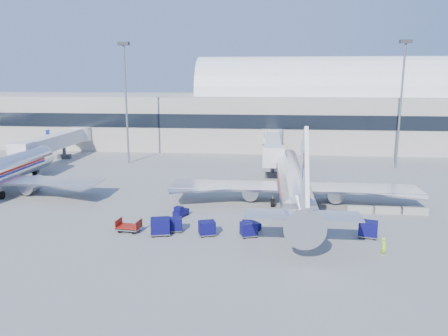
# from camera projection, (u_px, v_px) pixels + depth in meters

# --- Properties ---
(ground) EXTENTS (260.00, 260.00, 0.00)m
(ground) POSITION_uv_depth(u_px,v_px,m) (212.00, 213.00, 53.30)
(ground) COLOR gray
(ground) RESTS_ON ground
(terminal) EXTENTS (170.00, 28.15, 21.00)m
(terminal) POSITION_uv_depth(u_px,v_px,m) (186.00, 113.00, 107.56)
(terminal) COLOR #B2AA9E
(terminal) RESTS_ON ground
(airliner_main) EXTENTS (32.00, 37.26, 12.07)m
(airliner_main) POSITION_uv_depth(u_px,v_px,m) (293.00, 183.00, 56.12)
(airliner_main) COLOR silver
(airliner_main) RESTS_ON ground
(jetbridge_near) EXTENTS (4.40, 27.50, 6.25)m
(jetbridge_near) POSITION_uv_depth(u_px,v_px,m) (273.00, 144.00, 81.76)
(jetbridge_near) COLOR silver
(jetbridge_near) RESTS_ON ground
(jetbridge_mid) EXTENTS (4.40, 27.50, 6.25)m
(jetbridge_mid) POSITION_uv_depth(u_px,v_px,m) (58.00, 141.00, 85.81)
(jetbridge_mid) COLOR silver
(jetbridge_mid) RESTS_ON ground
(mast_west) EXTENTS (2.00, 1.20, 22.60)m
(mast_west) POSITION_uv_depth(u_px,v_px,m) (125.00, 85.00, 81.40)
(mast_west) COLOR slate
(mast_west) RESTS_ON ground
(mast_east) EXTENTS (2.00, 1.20, 22.60)m
(mast_east) POSITION_uv_depth(u_px,v_px,m) (402.00, 86.00, 76.57)
(mast_east) COLOR slate
(mast_east) RESTS_ON ground
(barrier_near) EXTENTS (3.00, 0.55, 0.90)m
(barrier_near) POSITION_uv_depth(u_px,v_px,m) (360.00, 209.00, 53.41)
(barrier_near) COLOR #9E9E96
(barrier_near) RESTS_ON ground
(barrier_mid) EXTENTS (3.00, 0.55, 0.90)m
(barrier_mid) POSITION_uv_depth(u_px,v_px,m) (387.00, 210.00, 53.10)
(barrier_mid) COLOR #9E9E96
(barrier_mid) RESTS_ON ground
(barrier_far) EXTENTS (3.00, 0.55, 0.90)m
(barrier_far) POSITION_uv_depth(u_px,v_px,m) (415.00, 211.00, 52.78)
(barrier_far) COLOR #9E9E96
(barrier_far) RESTS_ON ground
(tug_lead) EXTENTS (2.28, 1.99, 1.34)m
(tug_lead) POSITION_uv_depth(u_px,v_px,m) (250.00, 226.00, 47.07)
(tug_lead) COLOR #0A0945
(tug_lead) RESTS_ON ground
(tug_right) EXTENTS (2.09, 2.22, 1.33)m
(tug_right) POSITION_uv_depth(u_px,v_px,m) (298.00, 218.00, 49.73)
(tug_right) COLOR #0A0945
(tug_right) RESTS_ON ground
(tug_left) EXTENTS (1.75, 2.29, 1.34)m
(tug_left) POSITION_uv_depth(u_px,v_px,m) (180.00, 212.00, 51.92)
(tug_left) COLOR #0A0945
(tug_left) RESTS_ON ground
(cart_train_a) EXTENTS (2.10, 1.85, 1.55)m
(cart_train_a) POSITION_uv_depth(u_px,v_px,m) (207.00, 228.00, 45.74)
(cart_train_a) COLOR #0A0945
(cart_train_a) RESTS_ON ground
(cart_train_b) EXTENTS (1.86, 1.52, 1.51)m
(cart_train_b) POSITION_uv_depth(u_px,v_px,m) (174.00, 225.00, 46.88)
(cart_train_b) COLOR #0A0945
(cart_train_b) RESTS_ON ground
(cart_train_c) EXTENTS (2.40, 2.04, 1.83)m
(cart_train_c) POSITION_uv_depth(u_px,v_px,m) (160.00, 226.00, 45.82)
(cart_train_c) COLOR #0A0945
(cart_train_c) RESTS_ON ground
(cart_solo_near) EXTENTS (2.09, 1.84, 1.54)m
(cart_solo_near) POSITION_uv_depth(u_px,v_px,m) (249.00, 229.00, 45.43)
(cart_solo_near) COLOR #0A0945
(cart_solo_near) RESTS_ON ground
(cart_solo_far) EXTENTS (2.30, 1.97, 1.74)m
(cart_solo_far) POSITION_uv_depth(u_px,v_px,m) (368.00, 229.00, 45.15)
(cart_solo_far) COLOR #0A0945
(cart_solo_far) RESTS_ON ground
(cart_open_red) EXTENTS (2.64, 2.01, 0.66)m
(cart_open_red) POSITION_uv_depth(u_px,v_px,m) (129.00, 227.00, 46.95)
(cart_open_red) COLOR slate
(cart_open_red) RESTS_ON ground
(ramp_worker) EXTENTS (0.59, 0.73, 1.75)m
(ramp_worker) POSITION_uv_depth(u_px,v_px,m) (384.00, 246.00, 40.66)
(ramp_worker) COLOR #9DE818
(ramp_worker) RESTS_ON ground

